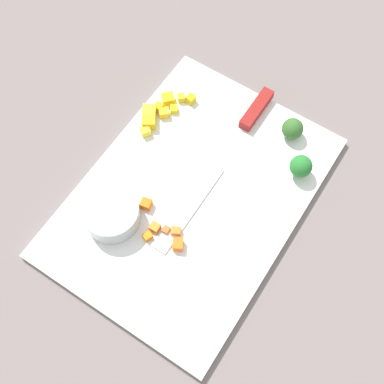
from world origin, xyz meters
name	(u,v)px	position (x,y,z in m)	size (l,w,h in m)	color
ground_plane	(192,198)	(0.00, 0.00, 0.00)	(4.00, 4.00, 0.00)	slate
cutting_board	(192,196)	(0.00, 0.00, 0.01)	(0.43, 0.31, 0.01)	white
prep_bowl	(111,214)	(-0.09, 0.08, 0.03)	(0.08, 0.08, 0.03)	#B2BABC
chef_knife	(235,139)	(0.11, -0.01, 0.02)	(0.32, 0.03, 0.02)	silver
carrot_dice_0	(178,244)	(-0.08, -0.03, 0.02)	(0.01, 0.02, 0.01)	orange
carrot_dice_1	(167,231)	(-0.07, 0.00, 0.02)	(0.01, 0.01, 0.01)	orange
carrot_dice_2	(146,204)	(-0.05, 0.05, 0.02)	(0.02, 0.01, 0.01)	orange
carrot_dice_3	(155,227)	(-0.07, 0.02, 0.02)	(0.01, 0.01, 0.01)	orange
carrot_dice_4	(148,236)	(-0.09, 0.02, 0.02)	(0.01, 0.01, 0.01)	orange
carrot_dice_5	(176,231)	(-0.06, -0.01, 0.02)	(0.01, 0.01, 0.01)	orange
pepper_dice_0	(164,113)	(0.09, 0.11, 0.02)	(0.02, 0.01, 0.01)	yellow
pepper_dice_1	(191,99)	(0.14, 0.09, 0.02)	(0.01, 0.01, 0.01)	yellow
pepper_dice_2	(174,109)	(0.11, 0.11, 0.02)	(0.01, 0.01, 0.01)	yellow
pepper_dice_3	(159,107)	(0.10, 0.13, 0.02)	(0.01, 0.01, 0.01)	yellow
pepper_dice_4	(168,99)	(0.12, 0.12, 0.02)	(0.02, 0.02, 0.01)	yellow
pepper_dice_5	(149,122)	(0.06, 0.12, 0.02)	(0.02, 0.02, 0.02)	yellow
pepper_dice_6	(181,98)	(0.13, 0.11, 0.02)	(0.01, 0.01, 0.01)	yellow
pepper_dice_7	(145,131)	(0.05, 0.12, 0.02)	(0.01, 0.01, 0.01)	yellow
pepper_dice_8	(149,112)	(0.08, 0.13, 0.02)	(0.02, 0.02, 0.02)	yellow
broccoli_floret_0	(293,129)	(0.17, -0.07, 0.03)	(0.03, 0.03, 0.03)	#91C255
broccoli_floret_1	(301,166)	(0.12, -0.12, 0.03)	(0.03, 0.03, 0.04)	#8BB15C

